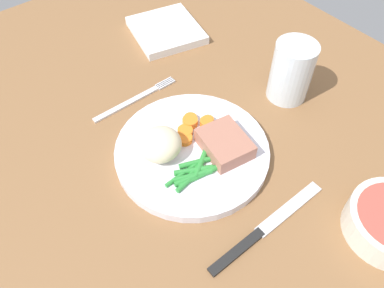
{
  "coord_description": "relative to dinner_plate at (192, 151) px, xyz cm",
  "views": [
    {
      "loc": [
        25.68,
        -25.32,
        49.17
      ],
      "look_at": [
        -2.22,
        -2.85,
        4.6
      ],
      "focal_mm": 35.52,
      "sensor_mm": 36.0,
      "label": 1
    }
  ],
  "objects": [
    {
      "name": "mashed_potatoes",
      "position": [
        -2.14,
        -4.27,
        2.99
      ],
      "size": [
        6.19,
        6.43,
        4.39
      ],
      "primitive_type": "ellipsoid",
      "color": "beige",
      "rests_on": "dinner_plate"
    },
    {
      "name": "dining_table",
      "position": [
        2.22,
        2.85,
        -1.8
      ],
      "size": [
        120.0,
        90.0,
        2.0
      ],
      "color": "brown",
      "rests_on": "ground"
    },
    {
      "name": "meat_portion",
      "position": [
        3.2,
        3.74,
        2.07
      ],
      "size": [
        8.57,
        7.38,
        2.53
      ],
      "primitive_type": "cube",
      "rotation": [
        0.0,
        0.0,
        -0.16
      ],
      "color": "#A86B56",
      "rests_on": "dinner_plate"
    },
    {
      "name": "napkin",
      "position": [
        -27.94,
        15.65,
        0.03
      ],
      "size": [
        16.49,
        15.75,
        1.67
      ],
      "primitive_type": "cube",
      "rotation": [
        0.0,
        0.0,
        -0.23
      ],
      "color": "white",
      "rests_on": "dining_table"
    },
    {
      "name": "knife",
      "position": [
        16.05,
        -0.29,
        -0.6
      ],
      "size": [
        1.7,
        20.5,
        0.64
      ],
      "rotation": [
        0.0,
        0.0,
        -0.07
      ],
      "color": "black",
      "rests_on": "dining_table"
    },
    {
      "name": "dinner_plate",
      "position": [
        0.0,
        0.0,
        0.0
      ],
      "size": [
        23.73,
        23.73,
        1.6
      ],
      "primitive_type": "cylinder",
      "color": "white",
      "rests_on": "dining_table"
    },
    {
      "name": "fork",
      "position": [
        -15.61,
        -0.26,
        -0.6
      ],
      "size": [
        1.44,
        16.6,
        0.4
      ],
      "rotation": [
        0.0,
        0.0,
        -0.03
      ],
      "color": "silver",
      "rests_on": "dining_table"
    },
    {
      "name": "water_glass",
      "position": [
        -0.05,
        21.46,
        3.69
      ],
      "size": [
        6.99,
        6.99,
        10.47
      ],
      "color": "silver",
      "rests_on": "dining_table"
    },
    {
      "name": "green_beans",
      "position": [
        3.93,
        -2.18,
        1.18
      ],
      "size": [
        5.41,
        9.38,
        0.88
      ],
      "color": "#2D8C38",
      "rests_on": "dinner_plate"
    },
    {
      "name": "carrot_slices",
      "position": [
        -3.01,
        2.6,
        1.33
      ],
      "size": [
        4.95,
        7.3,
        1.15
      ],
      "color": "orange",
      "rests_on": "dinner_plate"
    }
  ]
}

